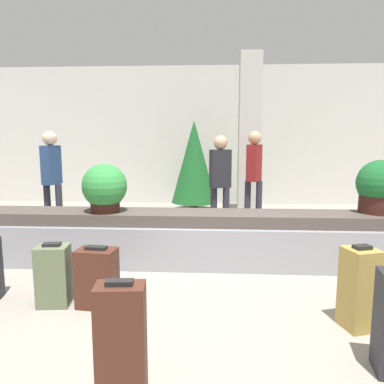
% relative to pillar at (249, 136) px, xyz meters
% --- Properties ---
extents(ground_plane, '(18.00, 18.00, 0.00)m').
position_rel_pillar_xyz_m(ground_plane, '(-0.96, -4.29, -1.60)').
color(ground_plane, gray).
extents(back_wall, '(18.00, 0.06, 3.20)m').
position_rel_pillar_xyz_m(back_wall, '(-0.96, 1.32, 0.00)').
color(back_wall, beige).
rests_on(back_wall, ground_plane).
extents(carousel, '(7.66, 0.70, 0.66)m').
position_rel_pillar_xyz_m(carousel, '(-0.96, -3.02, -1.29)').
color(carousel, gray).
rests_on(carousel, ground_plane).
extents(pillar, '(0.42, 0.42, 3.20)m').
position_rel_pillar_xyz_m(pillar, '(0.00, 0.00, 0.00)').
color(pillar, beige).
rests_on(pillar, ground_plane).
extents(suitcase_0, '(0.38, 0.27, 0.59)m').
position_rel_pillar_xyz_m(suitcase_0, '(-1.78, -4.28, -1.32)').
color(suitcase_0, '#472319').
rests_on(suitcase_0, ground_plane).
extents(suitcase_1, '(0.31, 0.22, 0.75)m').
position_rel_pillar_xyz_m(suitcase_1, '(-1.24, -5.50, -1.24)').
color(suitcase_1, '#472319').
rests_on(suitcase_1, ground_plane).
extents(suitcase_3, '(0.32, 0.26, 0.61)m').
position_rel_pillar_xyz_m(suitcase_3, '(-2.20, -4.28, -1.31)').
color(suitcase_3, '#5B6647').
rests_on(suitcase_3, ground_plane).
extents(suitcase_5, '(0.31, 0.32, 0.71)m').
position_rel_pillar_xyz_m(suitcase_5, '(0.52, -4.55, -1.26)').
color(suitcase_5, '#A3843D').
rests_on(suitcase_5, ground_plane).
extents(potted_plant_0, '(0.55, 0.55, 0.60)m').
position_rel_pillar_xyz_m(potted_plant_0, '(-2.04, -3.08, -0.64)').
color(potted_plant_0, '#381914').
rests_on(potted_plant_0, carousel).
extents(potted_plant_1, '(0.56, 0.56, 0.65)m').
position_rel_pillar_xyz_m(potted_plant_1, '(1.33, -2.93, -0.62)').
color(potted_plant_1, '#381914').
rests_on(potted_plant_1, carousel).
extents(traveler_0, '(0.36, 0.27, 1.61)m').
position_rel_pillar_xyz_m(traveler_0, '(-0.59, -1.54, -0.65)').
color(traveler_0, '#282833').
rests_on(traveler_0, ground_plane).
extents(traveler_1, '(0.31, 0.35, 1.68)m').
position_rel_pillar_xyz_m(traveler_1, '(-3.37, -1.56, -0.60)').
color(traveler_1, '#282833').
rests_on(traveler_1, ground_plane).
extents(traveler_2, '(0.31, 0.37, 1.69)m').
position_rel_pillar_xyz_m(traveler_2, '(0.01, -0.94, -0.59)').
color(traveler_2, '#282833').
rests_on(traveler_2, ground_plane).
extents(decorated_tree, '(0.97, 0.97, 1.93)m').
position_rel_pillar_xyz_m(decorated_tree, '(-1.12, 0.41, -0.55)').
color(decorated_tree, '#4C331E').
rests_on(decorated_tree, ground_plane).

